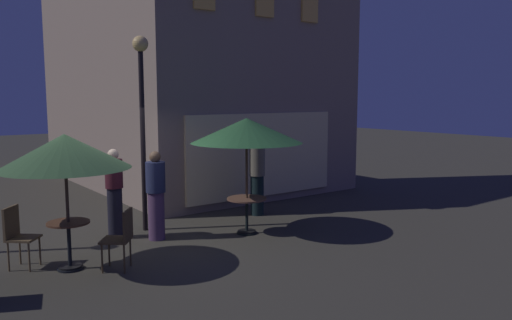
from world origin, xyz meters
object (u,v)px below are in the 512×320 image
object	(u,v)px
patio_umbrella_1	(247,131)
patron_standing_1	(115,193)
cafe_table_0	(69,237)
patron_standing_2	(156,196)
street_lamp_near_corner	(142,97)
patio_umbrella_0	(65,152)
cafe_chair_0	(122,234)
cafe_chair_1	(17,232)
patron_standing_0	(257,176)
cafe_table_1	(247,207)

from	to	relation	value
patio_umbrella_1	patron_standing_1	bearing A→B (deg)	150.07
cafe_table_0	patron_standing_2	size ratio (longest dim) A/B	0.45
street_lamp_near_corner	patio_umbrella_0	world-z (taller)	street_lamp_near_corner
cafe_chair_0	patron_standing_2	xyz separation A→B (m)	(1.19, 1.24, 0.27)
cafe_table_0	patron_standing_2	bearing A→B (deg)	21.14
patio_umbrella_0	patron_standing_1	size ratio (longest dim) A/B	1.24
patio_umbrella_0	cafe_chair_1	xyz separation A→B (m)	(-0.63, 0.55, -1.28)
patron_standing_0	cafe_table_1	bearing A→B (deg)	-98.29
street_lamp_near_corner	cafe_table_0	world-z (taller)	street_lamp_near_corner
patio_umbrella_1	patron_standing_1	world-z (taller)	patio_umbrella_1
patio_umbrella_1	cafe_chair_1	bearing A→B (deg)	172.41
cafe_chair_0	cafe_chair_1	world-z (taller)	cafe_chair_1
cafe_table_0	cafe_table_1	world-z (taller)	cafe_table_0
cafe_table_0	patron_standing_0	xyz separation A→B (m)	(4.60, 1.16, 0.38)
patio_umbrella_0	cafe_chair_0	bearing A→B (deg)	-38.57
street_lamp_near_corner	patron_standing_2	distance (m)	2.00
patron_standing_2	street_lamp_near_corner	bearing A→B (deg)	-76.88
street_lamp_near_corner	cafe_chair_1	size ratio (longest dim) A/B	3.91
cafe_table_1	cafe_chair_0	xyz separation A→B (m)	(-2.81, -0.53, 0.04)
street_lamp_near_corner	cafe_chair_0	bearing A→B (deg)	-123.08
patio_umbrella_1	cafe_table_1	bearing A→B (deg)	180.00
patio_umbrella_1	patron_standing_0	world-z (taller)	patio_umbrella_1
cafe_table_1	patron_standing_2	world-z (taller)	patron_standing_2
cafe_table_1	patron_standing_1	xyz separation A→B (m)	(-2.21, 1.27, 0.33)
patio_umbrella_0	patron_standing_0	size ratio (longest dim) A/B	1.19
street_lamp_near_corner	cafe_table_1	distance (m)	3.01
street_lamp_near_corner	patio_umbrella_1	bearing A→B (deg)	-44.11
cafe_table_1	patio_umbrella_1	size ratio (longest dim) A/B	0.34
cafe_table_0	patron_standing_1	bearing A→B (deg)	45.48
patron_standing_1	patio_umbrella_1	bearing A→B (deg)	-103.44
cafe_chair_1	patron_standing_1	xyz separation A→B (m)	(1.89, 0.73, 0.28)
patron_standing_0	patron_standing_1	world-z (taller)	patron_standing_0
patron_standing_0	street_lamp_near_corner	bearing A→B (deg)	-150.55
cafe_table_1	cafe_chair_0	distance (m)	2.86
patron_standing_0	patron_standing_1	size ratio (longest dim) A/B	1.04
patron_standing_1	cafe_chair_1	bearing A→B (deg)	127.48
patio_umbrella_1	patron_standing_2	xyz separation A→B (m)	(-1.62, 0.71, -1.20)
cafe_chair_0	patron_standing_2	bearing A→B (deg)	-95.25
patron_standing_0	patio_umbrella_0	bearing A→B (deg)	-129.67
cafe_chair_0	patron_standing_0	bearing A→B (deg)	-118.30
patio_umbrella_1	patron_standing_0	xyz separation A→B (m)	(1.13, 1.15, -1.14)
patio_umbrella_1	cafe_table_0	bearing A→B (deg)	-179.88
cafe_chair_1	patron_standing_2	size ratio (longest dim) A/B	0.59
cafe_chair_1	cafe_table_0	bearing A→B (deg)	-0.00
cafe_table_1	patio_umbrella_0	xyz separation A→B (m)	(-3.47, -0.01, 1.33)
cafe_chair_0	patio_umbrella_1	bearing A→B (deg)	-130.69
cafe_table_0	patron_standing_0	world-z (taller)	patron_standing_0
patron_standing_0	patron_standing_1	bearing A→B (deg)	-145.89
cafe_chair_0	patron_standing_0	distance (m)	4.30
cafe_chair_0	cafe_table_0	bearing A→B (deg)	0.00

